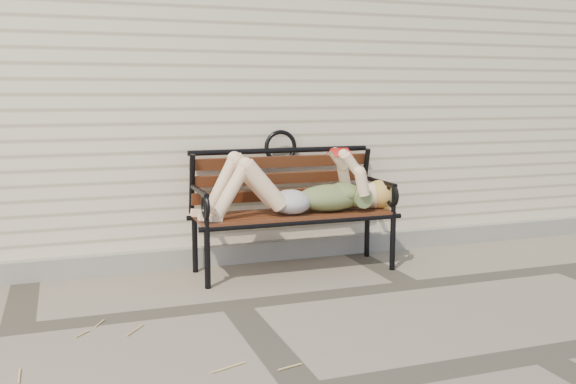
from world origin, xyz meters
name	(u,v)px	position (x,y,z in m)	size (l,w,h in m)	color
ground	(235,305)	(0.00, 0.00, 0.00)	(80.00, 80.00, 0.00)	#746B59
house_wall	(158,74)	(0.00, 3.00, 1.50)	(8.00, 4.00, 3.00)	beige
foundation_strip	(202,256)	(0.00, 0.97, 0.07)	(8.00, 0.10, 0.15)	gray
garden_bench	(290,192)	(0.61, 0.71, 0.57)	(1.58, 0.63, 1.03)	black
reading_woman	(297,190)	(0.63, 0.58, 0.61)	(1.49, 0.34, 0.47)	#0B364E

